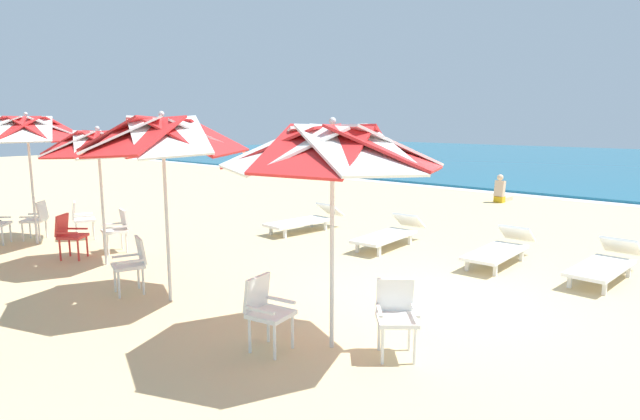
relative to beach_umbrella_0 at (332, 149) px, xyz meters
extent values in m
plane|color=#D3B784|center=(0.17, 2.15, -2.32)|extent=(80.00, 80.00, 0.00)
cube|color=white|center=(0.17, 14.24, -2.32)|extent=(80.00, 0.70, 0.01)
cylinder|color=silver|center=(0.00, 0.00, -1.22)|extent=(0.05, 0.05, 2.21)
cube|color=red|center=(0.55, 0.23, 0.02)|extent=(1.41, 1.31, 0.50)
cube|color=white|center=(0.23, 0.55, 0.02)|extent=(1.31, 1.39, 0.50)
cube|color=red|center=(-0.23, 0.55, 0.02)|extent=(1.31, 1.41, 0.50)
cube|color=white|center=(-0.55, 0.23, 0.02)|extent=(1.39, 1.31, 0.50)
cube|color=red|center=(-0.55, -0.23, 0.02)|extent=(1.41, 1.31, 0.50)
cube|color=white|center=(-0.23, -0.55, 0.02)|extent=(1.31, 1.39, 0.50)
cube|color=red|center=(0.23, -0.55, 0.02)|extent=(1.31, 1.41, 0.50)
cube|color=white|center=(0.55, -0.23, 0.02)|extent=(1.39, 1.31, 0.50)
sphere|color=silver|center=(0.00, 0.00, 0.30)|extent=(0.08, 0.08, 0.08)
cube|color=white|center=(0.71, 0.29, -1.88)|extent=(0.62, 0.62, 0.05)
cube|color=white|center=(0.57, 0.44, -1.66)|extent=(0.37, 0.35, 0.40)
cube|color=white|center=(0.86, 0.43, -1.77)|extent=(0.30, 0.32, 0.03)
cube|color=white|center=(0.56, 0.16, -1.77)|extent=(0.30, 0.32, 0.03)
cylinder|color=white|center=(0.96, 0.28, -2.11)|extent=(0.04, 0.04, 0.41)
cylinder|color=white|center=(0.70, 0.04, -2.11)|extent=(0.04, 0.04, 0.41)
cylinder|color=white|center=(0.72, 0.54, -2.11)|extent=(0.04, 0.04, 0.41)
cylinder|color=white|center=(0.46, 0.30, -2.11)|extent=(0.04, 0.04, 0.41)
cube|color=white|center=(-0.45, -0.54, -1.88)|extent=(0.52, 0.52, 0.05)
cube|color=white|center=(-0.65, -0.58, -1.66)|extent=(0.17, 0.43, 0.40)
cube|color=white|center=(-0.49, -0.34, -1.77)|extent=(0.40, 0.12, 0.03)
cube|color=white|center=(-0.41, -0.74, -1.77)|extent=(0.40, 0.12, 0.03)
cylinder|color=white|center=(-0.32, -0.33, -2.11)|extent=(0.04, 0.04, 0.41)
cylinder|color=white|center=(-0.25, -0.68, -2.11)|extent=(0.04, 0.04, 0.41)
cylinder|color=white|center=(-0.66, -0.40, -2.11)|extent=(0.04, 0.04, 0.41)
cylinder|color=white|center=(-0.59, -0.75, -2.11)|extent=(0.04, 0.04, 0.41)
cylinder|color=silver|center=(-2.83, -0.39, -1.19)|extent=(0.05, 0.05, 2.27)
cube|color=red|center=(-2.30, -0.17, 0.11)|extent=(1.32, 1.27, 0.55)
cube|color=white|center=(-2.61, 0.14, 0.11)|extent=(1.25, 1.36, 0.55)
cube|color=red|center=(-3.05, 0.14, 0.11)|extent=(1.27, 1.32, 0.55)
cube|color=white|center=(-3.36, -0.17, 0.11)|extent=(1.36, 1.25, 0.55)
cube|color=red|center=(-3.36, -0.61, 0.11)|extent=(1.32, 1.27, 0.55)
cube|color=white|center=(-3.05, -0.92, 0.11)|extent=(1.25, 1.36, 0.55)
cube|color=red|center=(-2.61, -0.92, 0.11)|extent=(1.27, 1.32, 0.55)
cube|color=white|center=(-2.30, -0.61, 0.11)|extent=(1.36, 1.25, 0.55)
sphere|color=silver|center=(-2.83, -0.39, 0.40)|extent=(0.08, 0.08, 0.08)
cube|color=white|center=(-3.58, -0.64, -1.88)|extent=(0.55, 0.55, 0.05)
cube|color=white|center=(-3.53, -0.45, -1.66)|extent=(0.43, 0.21, 0.40)
cube|color=white|center=(-3.39, -0.70, -1.77)|extent=(0.16, 0.39, 0.03)
cube|color=white|center=(-3.78, -0.58, -1.77)|extent=(0.16, 0.39, 0.03)
cylinder|color=white|center=(-3.47, -0.86, -2.11)|extent=(0.04, 0.04, 0.41)
cylinder|color=white|center=(-3.80, -0.76, -2.11)|extent=(0.04, 0.04, 0.41)
cylinder|color=white|center=(-3.36, -0.52, -2.11)|extent=(0.04, 0.04, 0.41)
cylinder|color=white|center=(-3.70, -0.42, -2.11)|extent=(0.04, 0.04, 0.41)
cylinder|color=silver|center=(-5.45, -0.11, -1.27)|extent=(0.05, 0.05, 2.10)
cube|color=red|center=(-4.99, 0.07, -0.09)|extent=(1.14, 1.09, 0.47)
cube|color=white|center=(-5.26, 0.34, -0.09)|extent=(1.08, 1.16, 0.47)
cube|color=red|center=(-5.64, 0.34, -0.09)|extent=(1.09, 1.14, 0.47)
cube|color=white|center=(-5.91, 0.07, -0.09)|extent=(1.16, 1.08, 0.47)
cube|color=red|center=(-5.91, -0.30, -0.09)|extent=(1.14, 1.09, 0.47)
cube|color=white|center=(-5.64, -0.57, -0.09)|extent=(1.08, 1.16, 0.47)
cube|color=red|center=(-5.26, -0.57, -0.09)|extent=(1.09, 1.14, 0.47)
cube|color=white|center=(-4.99, -0.30, -0.09)|extent=(1.16, 1.08, 0.47)
sphere|color=silver|center=(-5.45, -0.11, 0.18)|extent=(0.08, 0.08, 0.08)
cube|color=red|center=(-6.31, -0.34, -1.88)|extent=(0.62, 0.62, 0.05)
cube|color=red|center=(-6.46, -0.47, -1.66)|extent=(0.34, 0.38, 0.40)
cube|color=red|center=(-6.44, -0.19, -1.77)|extent=(0.33, 0.29, 0.03)
cube|color=red|center=(-6.18, -0.49, -1.77)|extent=(0.33, 0.29, 0.03)
cylinder|color=red|center=(-6.29, -0.09, -2.11)|extent=(0.04, 0.04, 0.41)
cylinder|color=red|center=(-6.06, -0.36, -2.11)|extent=(0.04, 0.04, 0.41)
cylinder|color=red|center=(-6.56, -0.32, -2.11)|extent=(0.04, 0.04, 0.41)
cylinder|color=red|center=(-6.33, -0.59, -2.11)|extent=(0.04, 0.04, 0.41)
cube|color=white|center=(-6.20, 0.44, -1.88)|extent=(0.53, 0.53, 0.05)
cube|color=white|center=(-6.16, 0.63, -1.66)|extent=(0.43, 0.19, 0.40)
cube|color=white|center=(-6.01, 0.39, -1.77)|extent=(0.13, 0.39, 0.03)
cube|color=white|center=(-6.40, 0.48, -1.77)|extent=(0.13, 0.39, 0.03)
cylinder|color=white|center=(-6.07, 0.23, -2.11)|extent=(0.04, 0.04, 0.41)
cylinder|color=white|center=(-6.41, 0.31, -2.11)|extent=(0.04, 0.04, 0.41)
cylinder|color=white|center=(-5.99, 0.57, -2.11)|extent=(0.04, 0.04, 0.41)
cylinder|color=white|center=(-6.33, 0.65, -2.11)|extent=(0.04, 0.04, 0.41)
cylinder|color=silver|center=(-8.18, -0.35, -1.17)|extent=(0.05, 0.05, 2.30)
cube|color=red|center=(-7.61, -0.11, 0.15)|extent=(1.43, 1.35, 0.52)
cube|color=white|center=(-7.95, 0.22, 0.15)|extent=(1.35, 1.44, 0.52)
cube|color=red|center=(-8.42, 0.22, 0.15)|extent=(1.35, 1.43, 0.52)
cube|color=white|center=(-8.75, -0.11, 0.15)|extent=(1.44, 1.35, 0.52)
cube|color=red|center=(-8.75, -0.58, 0.15)|extent=(1.43, 1.35, 0.52)
cube|color=red|center=(-7.95, -0.92, 0.15)|extent=(1.35, 1.43, 0.52)
cube|color=white|center=(-7.61, -0.58, 0.15)|extent=(1.44, 1.35, 0.52)
sphere|color=silver|center=(-8.18, -0.35, 0.45)|extent=(0.08, 0.08, 0.08)
cube|color=white|center=(-8.91, -0.79, -1.77)|extent=(0.30, 0.32, 0.03)
cylinder|color=white|center=(-8.77, -0.68, -2.11)|extent=(0.04, 0.04, 0.41)
cylinder|color=white|center=(-8.51, -0.91, -2.11)|extent=(0.04, 0.04, 0.41)
cube|color=white|center=(-7.85, 0.55, -1.88)|extent=(0.57, 0.57, 0.05)
cube|color=white|center=(-7.93, 0.36, -1.66)|extent=(0.42, 0.24, 0.40)
cube|color=white|center=(-8.04, 0.62, -1.77)|extent=(0.18, 0.38, 0.03)
cube|color=white|center=(-7.67, 0.48, -1.77)|extent=(0.18, 0.38, 0.03)
cylinder|color=white|center=(-7.95, 0.78, -2.11)|extent=(0.04, 0.04, 0.41)
cylinder|color=white|center=(-7.62, 0.65, -2.11)|extent=(0.04, 0.04, 0.41)
cylinder|color=white|center=(-8.08, 0.45, -2.11)|extent=(0.04, 0.04, 0.41)
cylinder|color=white|center=(-7.75, 0.32, -2.11)|extent=(0.04, 0.04, 0.41)
cube|color=white|center=(-8.62, -0.24, -1.88)|extent=(0.62, 0.62, 0.05)
cube|color=white|center=(-8.48, -0.09, -1.66)|extent=(0.37, 0.35, 0.40)
cube|color=white|center=(-8.47, -0.37, -1.77)|extent=(0.30, 0.32, 0.03)
cube|color=white|center=(-8.77, -0.10, -1.77)|extent=(0.30, 0.32, 0.03)
cylinder|color=white|center=(-8.61, -0.49, -2.11)|extent=(0.04, 0.04, 0.41)
cylinder|color=white|center=(-8.87, -0.25, -2.11)|extent=(0.04, 0.04, 0.41)
cylinder|color=white|center=(-8.37, -0.23, -2.11)|extent=(0.04, 0.04, 0.41)
cylinder|color=white|center=(-8.63, 0.01, -2.11)|extent=(0.04, 0.04, 0.41)
cube|color=white|center=(1.61, 4.86, -2.07)|extent=(0.70, 1.72, 0.06)
cube|color=white|center=(1.65, 5.92, -1.88)|extent=(0.62, 0.50, 0.36)
cube|color=white|center=(1.84, 4.22, -2.21)|extent=(0.06, 0.06, 0.22)
cube|color=white|center=(1.33, 4.23, -2.21)|extent=(0.06, 0.06, 0.22)
cube|color=white|center=(1.89, 5.49, -2.21)|extent=(0.06, 0.06, 0.22)
cube|color=white|center=(1.38, 5.51, -2.21)|extent=(0.06, 0.06, 0.22)
cube|color=white|center=(-0.10, 4.67, -2.07)|extent=(0.71, 1.73, 0.06)
cube|color=white|center=(-0.14, 5.72, -1.88)|extent=(0.63, 0.50, 0.36)
cube|color=white|center=(0.19, 4.04, -2.21)|extent=(0.06, 0.06, 0.22)
cube|color=white|center=(-0.32, 4.02, -2.21)|extent=(0.06, 0.06, 0.22)
cube|color=white|center=(0.13, 5.31, -2.21)|extent=(0.06, 0.06, 0.22)
cube|color=white|center=(-0.38, 5.29, -2.21)|extent=(0.06, 0.06, 0.22)
cube|color=white|center=(-2.38, 4.38, -2.07)|extent=(0.79, 1.75, 0.06)
cube|color=white|center=(-2.47, 5.43, -1.88)|extent=(0.65, 0.53, 0.36)
cube|color=white|center=(-2.06, 3.77, -2.21)|extent=(0.06, 0.06, 0.22)
cube|color=white|center=(-2.57, 3.73, -2.21)|extent=(0.06, 0.06, 0.22)
cube|color=white|center=(-2.18, 5.04, -2.21)|extent=(0.06, 0.06, 0.22)
cube|color=white|center=(-2.69, 5.00, -2.21)|extent=(0.06, 0.06, 0.22)
cube|color=white|center=(-4.81, 4.30, -2.07)|extent=(0.76, 1.74, 0.06)
cube|color=white|center=(-4.73, 5.35, -1.88)|extent=(0.64, 0.52, 0.36)
cube|color=white|center=(-4.60, 3.64, -2.21)|extent=(0.06, 0.06, 0.22)
cube|color=white|center=(-5.11, 3.68, -2.21)|extent=(0.06, 0.06, 0.22)
cube|color=white|center=(-4.51, 4.92, -2.21)|extent=(0.06, 0.06, 0.22)
cube|color=white|center=(-5.02, 4.95, -2.21)|extent=(0.06, 0.06, 0.22)
cube|color=yellow|center=(-3.27, 12.05, -2.22)|extent=(0.30, 0.24, 0.20)
cube|color=beige|center=(-3.27, 12.03, -1.86)|extent=(0.30, 0.25, 0.54)
sphere|color=beige|center=(-3.27, 12.02, -1.50)|extent=(0.20, 0.20, 0.20)
cube|color=beige|center=(-3.27, 12.45, -2.25)|extent=(0.26, 0.76, 0.14)
camera|label=1|loc=(3.81, -4.37, 0.30)|focal=29.39mm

